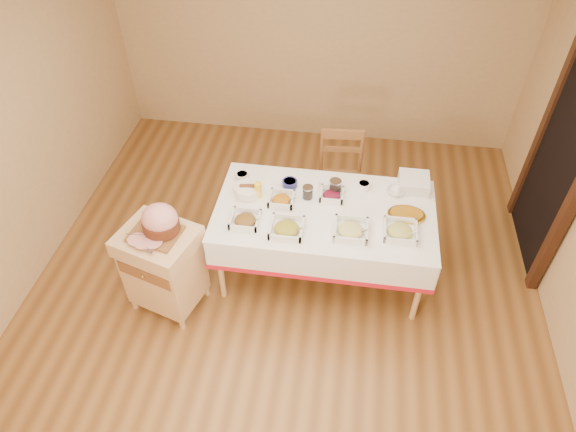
% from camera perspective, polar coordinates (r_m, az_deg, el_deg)
% --- Properties ---
extents(room_shell, '(5.00, 5.00, 5.00)m').
position_cam_1_polar(room_shell, '(3.69, -0.54, 4.18)').
color(room_shell, brown).
rests_on(room_shell, ground).
extents(doorway, '(0.09, 1.10, 2.20)m').
position_cam_1_polar(doorway, '(4.83, 28.34, 6.24)').
color(doorway, black).
rests_on(doorway, ground).
extents(dining_table, '(1.82, 1.02, 0.76)m').
position_cam_1_polar(dining_table, '(4.36, 4.03, -0.85)').
color(dining_table, '#DDB079').
rests_on(dining_table, ground).
extents(butcher_cart, '(0.70, 0.63, 0.82)m').
position_cam_1_polar(butcher_cart, '(4.33, -13.69, -5.34)').
color(butcher_cart, '#DDB079').
rests_on(butcher_cart, ground).
extents(dining_chair, '(0.47, 0.45, 0.97)m').
position_cam_1_polar(dining_chair, '(4.96, 5.75, 4.02)').
color(dining_chair, brown).
rests_on(dining_chair, ground).
extents(ham_on_board, '(0.40, 0.38, 0.26)m').
position_cam_1_polar(ham_on_board, '(4.00, -14.10, -0.66)').
color(ham_on_board, brown).
rests_on(ham_on_board, butcher_cart).
extents(serving_dish_a, '(0.23, 0.23, 0.10)m').
position_cam_1_polar(serving_dish_a, '(4.12, -4.78, -0.47)').
color(serving_dish_a, silver).
rests_on(serving_dish_a, dining_table).
extents(serving_dish_b, '(0.26, 0.26, 0.11)m').
position_cam_1_polar(serving_dish_b, '(4.03, -0.15, -1.40)').
color(serving_dish_b, silver).
rests_on(serving_dish_b, dining_table).
extents(serving_dish_c, '(0.27, 0.27, 0.11)m').
position_cam_1_polar(serving_dish_c, '(4.05, 7.00, -1.58)').
color(serving_dish_c, silver).
rests_on(serving_dish_c, dining_table).
extents(serving_dish_d, '(0.26, 0.26, 0.10)m').
position_cam_1_polar(serving_dish_d, '(4.11, 12.36, -1.66)').
color(serving_dish_d, silver).
rests_on(serving_dish_d, dining_table).
extents(serving_dish_e, '(0.22, 0.21, 0.10)m').
position_cam_1_polar(serving_dish_e, '(4.28, -0.73, 1.82)').
color(serving_dish_e, silver).
rests_on(serving_dish_e, dining_table).
extents(serving_dish_f, '(0.20, 0.20, 0.09)m').
position_cam_1_polar(serving_dish_f, '(4.35, 4.88, 2.35)').
color(serving_dish_f, silver).
rests_on(serving_dish_f, dining_table).
extents(small_bowl_left, '(0.12, 0.12, 0.05)m').
position_cam_1_polar(small_bowl_left, '(4.54, -5.11, 4.48)').
color(small_bowl_left, silver).
rests_on(small_bowl_left, dining_table).
extents(small_bowl_mid, '(0.13, 0.13, 0.06)m').
position_cam_1_polar(small_bowl_mid, '(4.45, 0.20, 3.69)').
color(small_bowl_mid, navy).
rests_on(small_bowl_mid, dining_table).
extents(small_bowl_right, '(0.11, 0.11, 0.06)m').
position_cam_1_polar(small_bowl_right, '(4.47, 8.43, 3.41)').
color(small_bowl_right, silver).
rests_on(small_bowl_right, dining_table).
extents(bowl_white_imported, '(0.16, 0.16, 0.03)m').
position_cam_1_polar(bowl_white_imported, '(4.46, 4.30, 3.39)').
color(bowl_white_imported, silver).
rests_on(bowl_white_imported, dining_table).
extents(bowl_small_imported, '(0.20, 0.20, 0.05)m').
position_cam_1_polar(bowl_small_imported, '(4.47, 11.95, 2.74)').
color(bowl_small_imported, silver).
rests_on(bowl_small_imported, dining_table).
extents(preserve_jar_left, '(0.09, 0.09, 0.12)m').
position_cam_1_polar(preserve_jar_left, '(4.32, 2.20, 2.59)').
color(preserve_jar_left, silver).
rests_on(preserve_jar_left, dining_table).
extents(preserve_jar_right, '(0.10, 0.10, 0.13)m').
position_cam_1_polar(preserve_jar_right, '(4.38, 5.26, 3.19)').
color(preserve_jar_right, silver).
rests_on(preserve_jar_right, dining_table).
extents(mustard_bottle, '(0.06, 0.06, 0.18)m').
position_cam_1_polar(mustard_bottle, '(4.31, -3.33, 2.95)').
color(mustard_bottle, yellow).
rests_on(mustard_bottle, dining_table).
extents(bread_basket, '(0.23, 0.23, 0.10)m').
position_cam_1_polar(bread_basket, '(4.37, -4.48, 2.86)').
color(bread_basket, white).
rests_on(bread_basket, dining_table).
extents(plate_stack, '(0.26, 0.26, 0.11)m').
position_cam_1_polar(plate_stack, '(4.55, 13.80, 3.62)').
color(plate_stack, silver).
rests_on(plate_stack, dining_table).
extents(brass_platter, '(0.31, 0.22, 0.04)m').
position_cam_1_polar(brass_platter, '(4.28, 13.02, 0.15)').
color(brass_platter, gold).
rests_on(brass_platter, dining_table).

